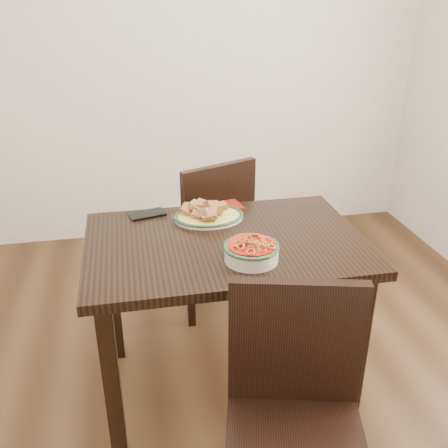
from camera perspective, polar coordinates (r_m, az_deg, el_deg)
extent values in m
plane|color=#362111|center=(2.39, -0.47, -18.86)|extent=(3.50, 3.50, 0.00)
cube|color=silver|center=(3.47, -6.33, 19.05)|extent=(3.50, 0.10, 2.60)
cube|color=black|center=(2.02, 0.11, -2.29)|extent=(1.12, 0.74, 0.04)
cube|color=black|center=(1.97, -12.68, -17.30)|extent=(0.06, 0.06, 0.71)
cube|color=black|center=(2.13, 15.00, -13.66)|extent=(0.06, 0.06, 0.71)
cube|color=black|center=(2.44, -12.63, -7.92)|extent=(0.06, 0.06, 0.71)
cube|color=black|center=(2.58, 9.42, -5.68)|extent=(0.06, 0.06, 0.71)
cube|color=black|center=(2.77, -2.68, -1.26)|extent=(0.55, 0.55, 0.04)
cube|color=black|center=(3.08, -1.54, -3.05)|extent=(0.04, 0.04, 0.41)
cube|color=black|center=(2.94, -7.17, -4.77)|extent=(0.04, 0.04, 0.41)
cube|color=black|center=(2.84, 2.15, -5.75)|extent=(0.04, 0.04, 0.41)
cube|color=black|center=(2.68, -3.81, -7.82)|extent=(0.04, 0.04, 0.41)
cube|color=black|center=(2.52, -0.55, 2.02)|extent=(0.40, 0.20, 0.44)
cube|color=black|center=(1.64, 8.20, -23.95)|extent=(0.51, 0.51, 0.04)
cube|color=black|center=(1.61, 8.20, -13.19)|extent=(0.42, 0.14, 0.44)
ellipsoid|color=white|center=(2.19, -1.74, 0.76)|extent=(0.30, 0.23, 0.02)
ellipsoid|color=#DDC64D|center=(2.19, -1.74, 0.90)|extent=(0.29, 0.22, 0.01)
torus|color=#173320|center=(2.19, -1.74, 0.95)|extent=(0.24, 0.24, 0.01)
cylinder|color=beige|center=(1.85, 3.14, -3.30)|extent=(0.20, 0.20, 0.06)
torus|color=#1A3A20|center=(1.84, 3.16, -2.59)|extent=(0.21, 0.21, 0.02)
cylinder|color=#A11407|center=(1.84, 3.16, -2.45)|extent=(0.18, 0.18, 0.01)
cube|color=black|center=(2.25, -8.78, 1.12)|extent=(0.17, 0.12, 0.01)
cube|color=maroon|center=(2.31, 0.27, 2.03)|extent=(0.16, 0.14, 0.01)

